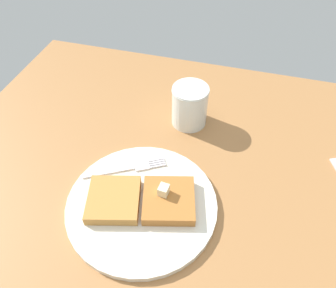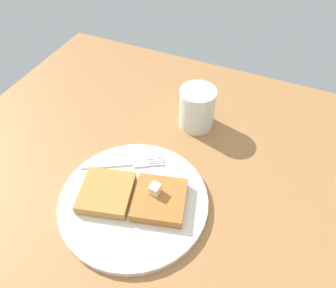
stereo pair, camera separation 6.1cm
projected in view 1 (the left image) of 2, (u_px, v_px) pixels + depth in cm
name	position (u px, v px, depth cm)	size (l,w,h in cm)	color
table_surface	(161.00, 215.00, 59.20)	(96.06, 96.06, 2.98)	#A06C3D
plate	(142.00, 205.00, 58.22)	(26.77, 26.77, 1.23)	silver
toast_slice_left	(169.00, 200.00, 57.08)	(8.96, 9.11, 1.93)	#AF6B30
toast_slice_middle	(114.00, 200.00, 57.17)	(8.96, 9.11, 1.93)	#B97D3A
butter_pat_primary	(164.00, 190.00, 56.23)	(1.85, 1.66, 1.85)	beige
fork	(130.00, 168.00, 62.97)	(14.69, 9.02, 0.36)	silver
syrup_jar	(190.00, 107.00, 70.94)	(7.91, 7.91, 9.25)	#452008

